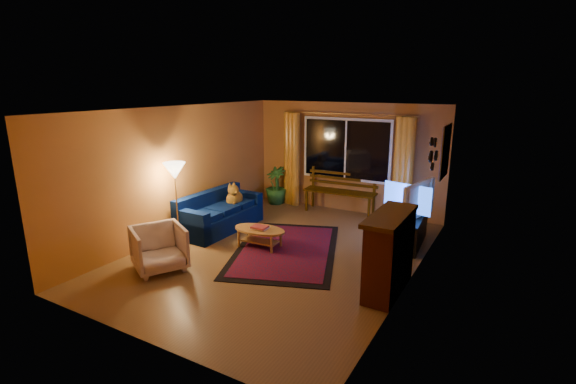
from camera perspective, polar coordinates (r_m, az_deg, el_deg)
The scene contains 22 objects.
floor at distance 7.43m, azimuth -1.16°, elevation -8.45°, with size 4.50×6.00×0.02m, color brown.
ceiling at distance 6.85m, azimuth -1.27°, elevation 11.35°, with size 4.50×6.00×0.02m, color white.
wall_back at distance 9.68m, azimuth 7.99°, elevation 4.65°, with size 4.50×0.02×2.50m, color #BA7333.
wall_left at distance 8.39m, azimuth -14.60°, elevation 2.80°, with size 0.02×6.00×2.50m, color #BA7333.
wall_right at distance 6.22m, azimuth 16.98°, elevation -1.41°, with size 0.02×6.00×2.50m, color #BA7333.
window at distance 9.59m, azimuth 7.89°, elevation 5.77°, with size 2.00×0.02×1.30m, color black.
curtain_rod at distance 9.46m, azimuth 7.96°, elevation 10.53°, with size 0.03×0.03×3.20m, color #BF8C3F.
curtain_left at distance 10.16m, azimuth 0.59°, elevation 4.51°, with size 0.36×0.36×2.24m, color orange.
curtain_right at distance 9.18m, azimuth 15.50°, elevation 2.89°, with size 0.36×0.36×2.24m, color orange.
bench at distance 9.68m, azimuth 7.06°, elevation -1.40°, with size 1.66×0.49×0.50m, color #371F01.
potted_plant at distance 10.32m, azimuth -1.67°, elevation 0.92°, with size 0.52×0.52×0.92m, color #235B1E.
sofa at distance 8.59m, azimuth -9.25°, elevation -2.61°, with size 0.81×1.90×0.77m, color #041547.
dog at distance 8.82m, azimuth -7.34°, elevation -0.39°, with size 0.34×0.47×0.51m, color #9F6D22, non-canonical shape.
armchair at distance 6.98m, azimuth -17.24°, elevation -7.10°, with size 0.77×0.72×0.79m, color beige.
floor_lamp at distance 7.94m, azimuth -14.97°, elevation -1.51°, with size 0.25×0.25×1.53m, color #BF8C3F.
rug at distance 7.55m, azimuth -0.31°, elevation -7.89°, with size 1.76×2.77×0.02m, color maroon.
coffee_table at distance 7.64m, azimuth -3.88°, elevation -6.28°, with size 0.98×0.98×0.36m, color #B77C36.
tv_console at distance 8.05m, azimuth 16.37°, elevation -5.05°, with size 0.43×1.30×0.54m, color black.
television at distance 7.88m, azimuth 16.68°, elevation -0.91°, with size 1.15×0.15×0.66m, color black.
fireplace at distance 6.12m, azimuth 13.70°, elevation -8.38°, with size 0.40×1.20×1.10m, color maroon.
mirror_cluster at distance 7.36m, azimuth 19.23°, elevation 5.21°, with size 0.06×0.60×0.56m, color black, non-canonical shape.
painting at distance 8.50m, azimuth 20.70°, elevation 5.22°, with size 0.04×0.76×0.96m, color #D1652D.
Camera 1 is at (3.51, -5.86, 2.89)m, focal length 26.00 mm.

